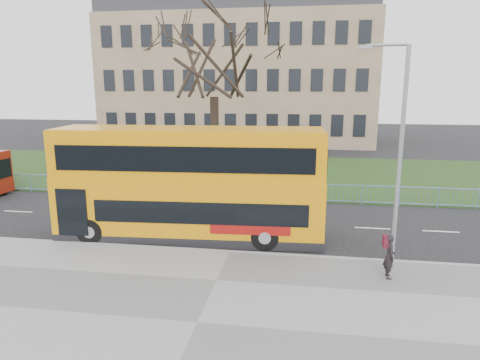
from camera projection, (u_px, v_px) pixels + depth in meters
The scene contains 10 objects.
ground at pixel (236, 240), 18.26m from camera, with size 120.00×120.00×0.00m, color black.
pavement at pixel (197, 324), 11.73m from camera, with size 80.00×10.50×0.12m, color slate.
kerb at pixel (230, 252), 16.74m from camera, with size 80.00×0.20×0.14m, color gray.
grass_verge at pixel (266, 173), 32.05m from camera, with size 80.00×15.40×0.08m, color #193212.
guard_railing at pixel (254, 191), 24.51m from camera, with size 40.00×0.12×1.10m, color #6B89BE, non-canonical shape.
bare_tree at pixel (214, 79), 26.86m from camera, with size 9.49×9.49×13.55m, color black, non-canonical shape.
civic_building at pixel (241, 81), 51.26m from camera, with size 30.00×15.00×14.00m, color #7B654E.
yellow_bus at pixel (190, 181), 18.08m from camera, with size 11.31×3.28×4.69m.
pedestrian at pixel (389, 256), 14.29m from camera, with size 0.55×0.36×1.52m, color black.
street_lamp at pixel (398, 150), 14.54m from camera, with size 1.62×0.39×7.69m.
Camera 1 is at (2.74, -17.05, 6.47)m, focal length 32.00 mm.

